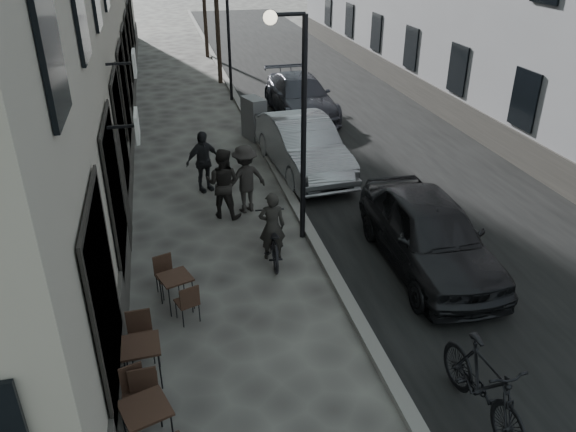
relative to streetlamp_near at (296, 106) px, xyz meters
name	(u,v)px	position (x,y,z in m)	size (l,w,h in m)	color
road	(333,107)	(4.02, 10.00, -3.16)	(7.30, 60.00, 0.00)	black
kerb	(244,112)	(0.37, 10.00, -3.10)	(0.25, 60.00, 0.12)	slate
streetlamp_near	(296,106)	(0.00, 0.00, 0.00)	(0.90, 0.28, 5.09)	black
streetlamp_far	(224,22)	(0.00, 12.00, 0.00)	(0.90, 0.28, 5.09)	black
bistro_set_a	(147,423)	(-3.40, -5.36, -2.70)	(0.88, 1.58, 0.90)	black
bistro_set_b	(142,359)	(-3.47, -4.01, -2.71)	(0.63, 1.49, 0.87)	black
bistro_set_c	(176,288)	(-2.84, -2.11, -2.74)	(0.81, 1.41, 0.81)	black
utility_cabinet	(254,118)	(0.27, 7.05, -2.45)	(0.52, 0.94, 1.41)	slate
bicycle	(272,238)	(-0.71, -0.77, -2.68)	(0.64, 1.83, 0.96)	black
cyclist_rider	(272,226)	(-0.71, -0.77, -2.37)	(0.57, 0.38, 1.57)	black
pedestrian_near	(223,183)	(-1.47, 1.48, -2.27)	(0.87, 0.68, 1.79)	black
pedestrian_mid	(245,179)	(-0.90, 1.65, -2.28)	(1.14, 0.65, 1.76)	black
pedestrian_far	(203,161)	(-1.81, 3.15, -2.31)	(1.00, 0.41, 1.70)	black
car_near	(429,233)	(2.45, -1.81, -2.37)	(1.87, 4.64, 1.58)	black
car_mid	(303,145)	(1.17, 3.90, -2.37)	(1.68, 4.81, 1.59)	gray
car_far	(300,96)	(2.47, 9.33, -2.43)	(2.05, 5.05, 1.47)	#3A3B44
moped	(484,384)	(1.37, -5.88, -2.54)	(0.59, 2.07, 1.25)	black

